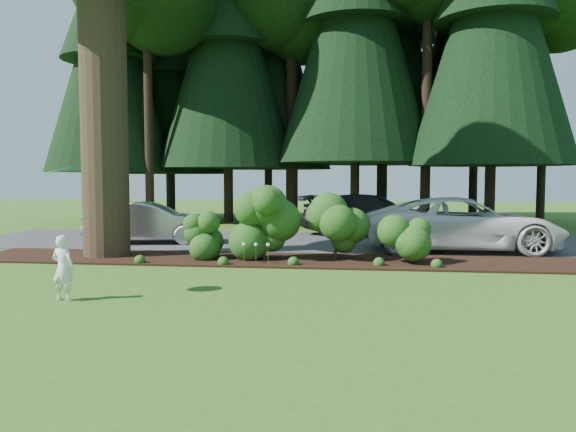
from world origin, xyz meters
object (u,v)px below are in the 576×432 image
Objects in this scene: car_silver_wagon at (150,223)px; frisbee at (58,170)px; car_white_suv at (463,224)px; child at (63,268)px; car_dark_suv at (372,215)px.

car_silver_wagon is 7.35× the size of frisbee.
car_white_suv is 4.82× the size of child.
car_white_suv is at bearing 41.21° from frisbee.
child is at bearing 130.47° from car_white_suv.
car_dark_suv is (-2.51, 4.03, -0.03)m from car_white_suv.
frisbee is (-8.31, -7.27, 1.48)m from car_white_suv.
frisbee is at bearing -44.17° from child.
child is 1.73m from frisbee.
car_white_suv is 1.08× the size of car_dark_suv.
car_white_suv is 10.24× the size of frisbee.
car_white_suv is 11.14m from frisbee.
frisbee is (1.40, -8.03, 1.60)m from car_silver_wagon.
car_dark_suv reaches higher than child.
car_white_suv is 4.74m from car_dark_suv.
car_silver_wagon is 8.30m from frisbee.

